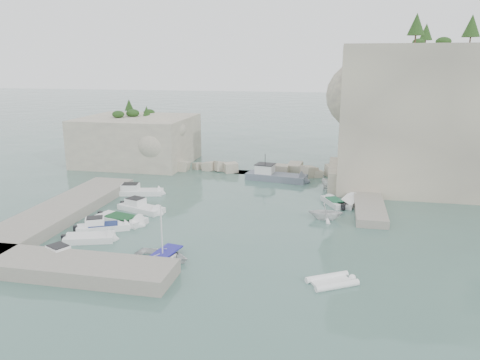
% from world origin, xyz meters
% --- Properties ---
extents(ground, '(400.00, 400.00, 0.00)m').
position_xyz_m(ground, '(0.00, 0.00, 0.00)').
color(ground, '#496E64').
rests_on(ground, ground).
extents(cliff_east, '(26.00, 22.00, 17.00)m').
position_xyz_m(cliff_east, '(23.00, 23.00, 8.50)').
color(cliff_east, beige).
rests_on(cliff_east, ground).
extents(cliff_terrace, '(8.00, 10.00, 2.50)m').
position_xyz_m(cliff_terrace, '(13.00, 18.00, 1.25)').
color(cliff_terrace, beige).
rests_on(cliff_terrace, ground).
extents(outcrop_west, '(16.00, 14.00, 7.00)m').
position_xyz_m(outcrop_west, '(-20.00, 25.00, 3.50)').
color(outcrop_west, beige).
rests_on(outcrop_west, ground).
extents(quay_west, '(5.00, 24.00, 1.10)m').
position_xyz_m(quay_west, '(-17.00, -1.00, 0.55)').
color(quay_west, '#9E9689').
rests_on(quay_west, ground).
extents(quay_south, '(18.00, 4.00, 1.10)m').
position_xyz_m(quay_south, '(-10.00, -12.50, 0.55)').
color(quay_south, '#9E9689').
rests_on(quay_south, ground).
extents(ledge_east, '(3.00, 16.00, 0.80)m').
position_xyz_m(ledge_east, '(13.50, 10.00, 0.40)').
color(ledge_east, '#9E9689').
rests_on(ledge_east, ground).
extents(breakwater, '(28.00, 3.00, 1.40)m').
position_xyz_m(breakwater, '(-1.00, 22.00, 0.70)').
color(breakwater, beige).
rests_on(breakwater, ground).
extents(motorboat_a, '(6.57, 3.12, 1.40)m').
position_xyz_m(motorboat_a, '(-12.76, 8.39, 0.00)').
color(motorboat_a, white).
rests_on(motorboat_a, ground).
extents(motorboat_b, '(5.89, 3.59, 1.40)m').
position_xyz_m(motorboat_b, '(-9.82, 2.59, 0.00)').
color(motorboat_b, white).
rests_on(motorboat_b, ground).
extents(motorboat_c, '(6.02, 3.56, 0.70)m').
position_xyz_m(motorboat_c, '(-10.34, -1.06, 0.00)').
color(motorboat_c, white).
rests_on(motorboat_c, ground).
extents(motorboat_d, '(5.35, 3.67, 1.40)m').
position_xyz_m(motorboat_d, '(-10.92, -3.49, 0.00)').
color(motorboat_d, white).
rests_on(motorboat_d, ground).
extents(motorboat_e, '(4.96, 3.20, 0.70)m').
position_xyz_m(motorboat_e, '(-10.79, -6.22, 0.00)').
color(motorboat_e, white).
rests_on(motorboat_e, ground).
extents(motorboat_f, '(5.35, 3.77, 1.40)m').
position_xyz_m(motorboat_f, '(-10.35, -10.86, 0.00)').
color(motorboat_f, white).
rests_on(motorboat_f, ground).
extents(rowboat, '(4.94, 3.92, 0.92)m').
position_xyz_m(rowboat, '(-3.12, -8.66, 0.00)').
color(rowboat, white).
rests_on(rowboat, ground).
extents(inflatable_dinghy, '(4.03, 3.40, 0.44)m').
position_xyz_m(inflatable_dinghy, '(9.99, -10.06, 0.00)').
color(inflatable_dinghy, white).
rests_on(inflatable_dinghy, ground).
extents(tender_east_a, '(3.57, 3.15, 1.77)m').
position_xyz_m(tender_east_a, '(9.10, 3.87, 0.00)').
color(tender_east_a, white).
rests_on(tender_east_a, ground).
extents(tender_east_b, '(3.23, 4.53, 0.70)m').
position_xyz_m(tender_east_b, '(9.88, 8.99, 0.00)').
color(tender_east_b, silver).
rests_on(tender_east_b, ground).
extents(tender_east_c, '(2.77, 5.11, 0.70)m').
position_xyz_m(tender_east_c, '(11.48, 9.62, 0.00)').
color(tender_east_c, white).
rests_on(tender_east_c, ground).
extents(tender_east_d, '(4.44, 2.05, 1.66)m').
position_xyz_m(tender_east_d, '(10.34, 15.25, 0.00)').
color(tender_east_d, white).
rests_on(tender_east_d, ground).
extents(work_boat, '(8.96, 3.94, 2.20)m').
position_xyz_m(work_boat, '(2.26, 18.38, 0.00)').
color(work_boat, slate).
rests_on(work_boat, ground).
extents(rowboat_mast, '(0.10, 0.10, 4.20)m').
position_xyz_m(rowboat_mast, '(-3.12, -8.66, 2.56)').
color(rowboat_mast, white).
rests_on(rowboat_mast, rowboat).
extents(vegetation, '(53.48, 13.88, 13.40)m').
position_xyz_m(vegetation, '(17.83, 24.40, 17.93)').
color(vegetation, '#1E4219').
rests_on(vegetation, ground).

